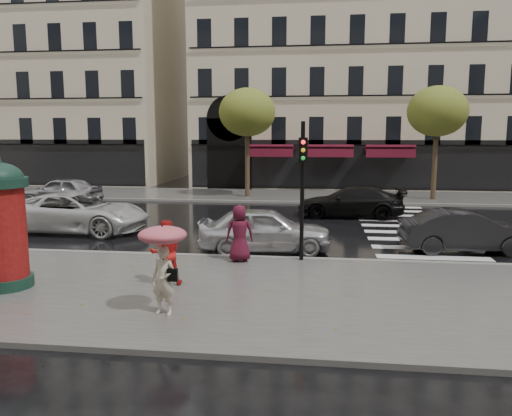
# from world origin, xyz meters

# --- Properties ---
(ground) EXTENTS (160.00, 160.00, 0.00)m
(ground) POSITION_xyz_m (0.00, 0.00, 0.00)
(ground) COLOR black
(ground) RESTS_ON ground
(near_sidewalk) EXTENTS (90.00, 7.00, 0.12)m
(near_sidewalk) POSITION_xyz_m (0.00, -0.50, 0.06)
(near_sidewalk) COLOR #474744
(near_sidewalk) RESTS_ON ground
(far_sidewalk) EXTENTS (90.00, 6.00, 0.12)m
(far_sidewalk) POSITION_xyz_m (0.00, 19.00, 0.06)
(far_sidewalk) COLOR #474744
(far_sidewalk) RESTS_ON ground
(near_kerb) EXTENTS (90.00, 0.25, 0.14)m
(near_kerb) POSITION_xyz_m (0.00, 3.00, 0.07)
(near_kerb) COLOR slate
(near_kerb) RESTS_ON ground
(far_kerb) EXTENTS (90.00, 0.25, 0.14)m
(far_kerb) POSITION_xyz_m (0.00, 16.00, 0.07)
(far_kerb) COLOR slate
(far_kerb) RESTS_ON ground
(zebra_crossing) EXTENTS (3.60, 11.75, 0.01)m
(zebra_crossing) POSITION_xyz_m (6.00, 9.60, 0.01)
(zebra_crossing) COLOR silver
(zebra_crossing) RESTS_ON ground
(bldg_far_corner) EXTENTS (26.00, 14.00, 22.90)m
(bldg_far_corner) POSITION_xyz_m (6.00, 30.00, 11.31)
(bldg_far_corner) COLOR #B7A88C
(bldg_far_corner) RESTS_ON ground
(bldg_far_left) EXTENTS (24.00, 14.00, 22.90)m
(bldg_far_left) POSITION_xyz_m (-22.00, 30.00, 11.31)
(bldg_far_left) COLOR #B7A88C
(bldg_far_left) RESTS_ON ground
(tree_far_left) EXTENTS (3.40, 3.40, 6.64)m
(tree_far_left) POSITION_xyz_m (-2.00, 18.00, 5.17)
(tree_far_left) COLOR #38281C
(tree_far_left) RESTS_ON ground
(tree_far_right) EXTENTS (3.40, 3.40, 6.64)m
(tree_far_right) POSITION_xyz_m (9.00, 18.00, 5.17)
(tree_far_right) COLOR #38281C
(tree_far_right) RESTS_ON ground
(woman_umbrella) EXTENTS (1.02, 1.02, 1.96)m
(woman_umbrella) POSITION_xyz_m (-0.92, -2.21, 1.41)
(woman_umbrella) COLOR beige
(woman_umbrella) RESTS_ON near_sidewalk
(woman_red) EXTENTS (0.99, 0.89, 1.66)m
(woman_red) POSITION_xyz_m (-1.51, -0.15, 0.95)
(woman_red) COLOR #B41616
(woman_red) RESTS_ON near_sidewalk
(man_burgundy) EXTENTS (0.93, 0.71, 1.71)m
(man_burgundy) POSITION_xyz_m (-0.02, 2.40, 0.98)
(man_burgundy) COLOR #4A0E21
(man_burgundy) RESTS_ON near_sidewalk
(morris_column) EXTENTS (1.31, 1.31, 3.52)m
(morris_column) POSITION_xyz_m (-5.42, -0.86, 1.80)
(morris_column) COLOR #122E23
(morris_column) RESTS_ON near_sidewalk
(traffic_light) EXTENTS (0.27, 0.39, 4.17)m
(traffic_light) POSITION_xyz_m (1.82, 2.72, 2.65)
(traffic_light) COLOR black
(traffic_light) RESTS_ON near_sidewalk
(car_silver) EXTENTS (4.62, 2.23, 1.52)m
(car_silver) POSITION_xyz_m (0.54, 4.20, 0.76)
(car_silver) COLOR silver
(car_silver) RESTS_ON ground
(car_darkgrey) EXTENTS (4.34, 1.75, 1.40)m
(car_darkgrey) POSITION_xyz_m (7.22, 5.01, 0.70)
(car_darkgrey) COLOR black
(car_darkgrey) RESTS_ON ground
(car_white) EXTENTS (5.83, 2.82, 1.60)m
(car_white) POSITION_xyz_m (-7.33, 6.61, 0.80)
(car_white) COLOR silver
(car_white) RESTS_ON ground
(car_black) EXTENTS (5.02, 2.17, 1.44)m
(car_black) POSITION_xyz_m (3.84, 11.71, 0.72)
(car_black) COLOR black
(car_black) RESTS_ON ground
(car_far_silver) EXTENTS (4.58, 2.07, 1.53)m
(car_far_silver) POSITION_xyz_m (-11.94, 14.03, 0.76)
(car_far_silver) COLOR #A1A1A6
(car_far_silver) RESTS_ON ground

